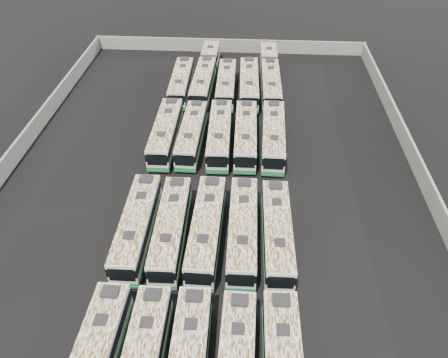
% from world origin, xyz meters
% --- Properties ---
extents(ground, '(140.00, 140.00, 0.00)m').
position_xyz_m(ground, '(0.00, 0.00, 0.00)').
color(ground, black).
rests_on(ground, ground).
extents(perimeter_wall, '(45.20, 73.20, 2.20)m').
position_xyz_m(perimeter_wall, '(0.00, 0.00, 1.10)').
color(perimeter_wall, slate).
rests_on(perimeter_wall, ground).
extents(bus_midfront_far_left, '(2.60, 11.71, 3.29)m').
position_xyz_m(bus_midfront_far_left, '(-5.86, -7.59, 1.68)').
color(bus_midfront_far_left, silver).
rests_on(bus_midfront_far_left, ground).
extents(bus_midfront_left, '(2.66, 11.57, 3.25)m').
position_xyz_m(bus_midfront_left, '(-2.77, -7.67, 1.66)').
color(bus_midfront_left, silver).
rests_on(bus_midfront_left, ground).
extents(bus_midfront_center, '(2.71, 11.82, 3.32)m').
position_xyz_m(bus_midfront_center, '(0.42, -7.56, 1.70)').
color(bus_midfront_center, silver).
rests_on(bus_midfront_center, ground).
extents(bus_midfront_right, '(2.54, 11.70, 3.29)m').
position_xyz_m(bus_midfront_right, '(3.65, -7.50, 1.68)').
color(bus_midfront_right, silver).
rests_on(bus_midfront_right, ground).
extents(bus_midfront_far_right, '(2.65, 11.53, 3.24)m').
position_xyz_m(bus_midfront_far_right, '(6.70, -7.60, 1.65)').
color(bus_midfront_far_right, silver).
rests_on(bus_midfront_far_right, ground).
extents(bus_midback_far_left, '(2.56, 11.81, 3.32)m').
position_xyz_m(bus_midback_far_left, '(-5.89, 7.93, 1.70)').
color(bus_midback_far_left, silver).
rests_on(bus_midback_far_left, ground).
extents(bus_midback_left, '(2.62, 11.45, 3.21)m').
position_xyz_m(bus_midback_left, '(-2.81, 7.90, 1.64)').
color(bus_midback_left, silver).
rests_on(bus_midback_left, ground).
extents(bus_midback_center, '(2.76, 11.82, 3.32)m').
position_xyz_m(bus_midback_center, '(0.47, 7.98, 1.70)').
color(bus_midback_center, silver).
rests_on(bus_midback_center, ground).
extents(bus_midback_right, '(2.59, 11.69, 3.29)m').
position_xyz_m(bus_midback_right, '(3.52, 8.05, 1.68)').
color(bus_midback_right, silver).
rests_on(bus_midback_right, ground).
extents(bus_midback_far_right, '(2.76, 11.93, 3.35)m').
position_xyz_m(bus_midback_far_right, '(6.73, 8.03, 1.71)').
color(bus_midback_far_right, silver).
rests_on(bus_midback_far_right, ground).
extents(bus_back_far_left, '(2.68, 11.49, 3.22)m').
position_xyz_m(bus_back_far_left, '(-5.93, 21.07, 1.65)').
color(bus_back_far_left, silver).
rests_on(bus_back_far_left, ground).
extents(bus_back_left, '(2.84, 18.11, 3.27)m').
position_xyz_m(bus_back_left, '(-2.75, 24.27, 1.67)').
color(bus_back_left, silver).
rests_on(bus_back_left, ground).
extents(bus_back_center, '(2.56, 11.42, 3.21)m').
position_xyz_m(bus_back_center, '(0.45, 20.93, 1.64)').
color(bus_back_center, silver).
rests_on(bus_back_center, ground).
extents(bus_back_right, '(2.82, 12.00, 3.37)m').
position_xyz_m(bus_back_right, '(3.65, 21.05, 1.72)').
color(bus_back_right, silver).
rests_on(bus_back_right, ground).
extents(bus_back_far_right, '(2.79, 18.13, 3.28)m').
position_xyz_m(bus_back_far_right, '(6.63, 24.21, 1.68)').
color(bus_back_far_right, silver).
rests_on(bus_back_far_right, ground).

